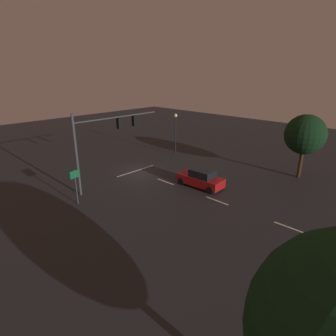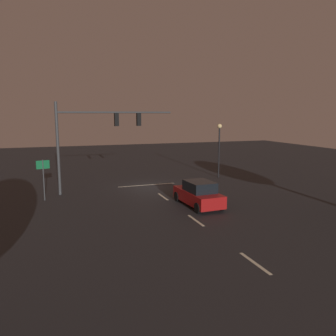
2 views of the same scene
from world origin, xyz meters
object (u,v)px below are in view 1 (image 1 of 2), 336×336
Objects in this scene: car_approaching at (201,178)px; route_sign at (75,180)px; street_lamp_left_kerb at (176,126)px; tree_left_near at (305,135)px; traffic_signal_assembly at (105,135)px.

route_sign is (9.76, -4.92, 1.31)m from car_approaching.
tree_left_near is (-2.67, 14.48, 0.76)m from street_lamp_left_kerb.
traffic_signal_assembly is at bearing 11.36° from street_lamp_left_kerb.
street_lamp_left_kerb is at bearing -79.56° from tree_left_near.
traffic_signal_assembly is 1.75× the size of street_lamp_left_kerb.
tree_left_near is at bearing 150.31° from route_sign.
traffic_signal_assembly is 12.23m from street_lamp_left_kerb.
tree_left_near is (-14.60, 12.08, -0.49)m from traffic_signal_assembly.
tree_left_near reaches higher than car_approaching.
car_approaching is 11.01m from route_sign.
tree_left_near is at bearing 140.39° from traffic_signal_assembly.
traffic_signal_assembly is at bearing -159.34° from route_sign.
traffic_signal_assembly is 18.95m from tree_left_near.
car_approaching is (-5.79, 6.42, -4.07)m from traffic_signal_assembly.
traffic_signal_assembly is at bearing -47.93° from car_approaching.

